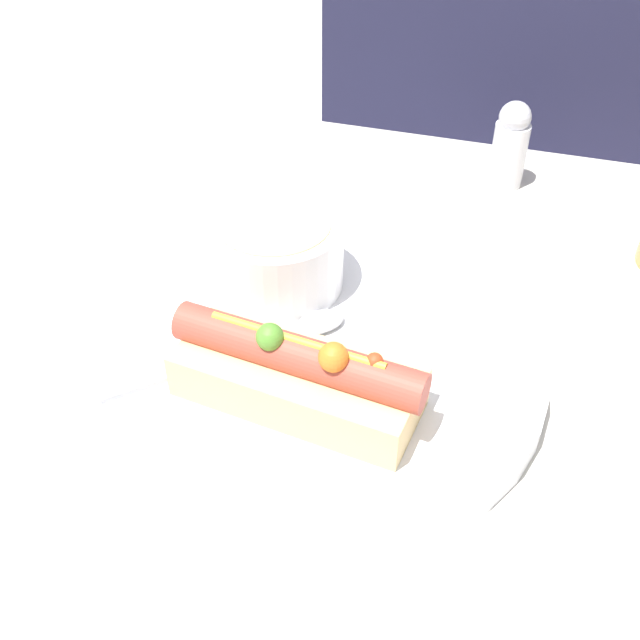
# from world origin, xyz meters

# --- Properties ---
(ground_plane) EXTENTS (4.00, 4.00, 0.00)m
(ground_plane) POSITION_xyz_m (0.00, 0.00, 0.00)
(ground_plane) COLOR #BCB7AD
(dinner_plate) EXTENTS (0.30, 0.30, 0.02)m
(dinner_plate) POSITION_xyz_m (0.00, 0.00, 0.01)
(dinner_plate) COLOR white
(dinner_plate) RESTS_ON ground_plane
(hot_dog) EXTENTS (0.16, 0.08, 0.06)m
(hot_dog) POSITION_xyz_m (0.00, -0.05, 0.04)
(hot_dog) COLOR #E5C17F
(hot_dog) RESTS_ON dinner_plate
(soup_bowl) EXTENTS (0.10, 0.10, 0.05)m
(soup_bowl) POSITION_xyz_m (-0.05, 0.06, 0.05)
(soup_bowl) COLOR white
(soup_bowl) RESTS_ON dinner_plate
(spoon) EXTENTS (0.13, 0.13, 0.01)m
(spoon) POSITION_xyz_m (-0.03, 0.00, 0.02)
(spoon) COLOR #B7B7BC
(spoon) RESTS_ON dinner_plate
(salt_shaker) EXTENTS (0.03, 0.03, 0.08)m
(salt_shaker) POSITION_xyz_m (0.09, 0.29, 0.04)
(salt_shaker) COLOR silver
(salt_shaker) RESTS_ON ground_plane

